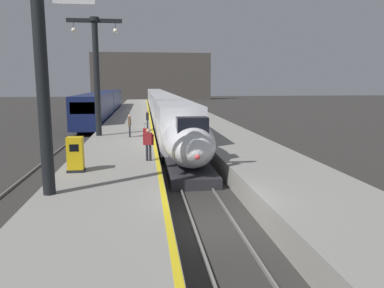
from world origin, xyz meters
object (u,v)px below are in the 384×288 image
object	(u,v)px
highspeed_train_main	(161,105)
station_column_near	(42,43)
passenger_mid_platform	(147,118)
rolling_suitcase	(146,132)
station_column_mid	(96,65)
regional_train_adjacent	(103,104)
passenger_near_edge	(130,124)
passenger_far_waiting	(148,142)
ticket_machine_yellow	(76,156)

from	to	relation	value
highspeed_train_main	station_column_near	xyz separation A→B (m)	(-5.84, -40.02, 4.45)
highspeed_train_main	station_column_near	distance (m)	40.69
passenger_mid_platform	rolling_suitcase	bearing A→B (deg)	-92.69
passenger_mid_platform	station_column_near	bearing A→B (deg)	-101.35
rolling_suitcase	station_column_mid	bearing A→B (deg)	166.11
station_column_mid	rolling_suitcase	bearing A→B (deg)	-13.89
highspeed_train_main	regional_train_adjacent	distance (m)	8.10
station_column_near	station_column_mid	size ratio (longest dim) A/B	0.99
station_column_near	passenger_mid_platform	size ratio (longest dim) A/B	5.16
passenger_near_edge	passenger_far_waiting	size ratio (longest dim) A/B	1.00
highspeed_train_main	passenger_far_waiting	bearing A→B (deg)	-93.68
station_column_near	rolling_suitcase	size ratio (longest dim) A/B	8.87
station_column_near	ticket_machine_yellow	bearing A→B (deg)	85.19
station_column_mid	passenger_far_waiting	size ratio (longest dim) A/B	5.19
passenger_near_edge	passenger_mid_platform	size ratio (longest dim) A/B	1.00
regional_train_adjacent	highspeed_train_main	bearing A→B (deg)	0.76
station_column_near	highspeed_train_main	bearing A→B (deg)	81.70
rolling_suitcase	ticket_machine_yellow	world-z (taller)	ticket_machine_yellow
highspeed_train_main	passenger_far_waiting	xyz separation A→B (m)	(-2.22, -34.56, 0.07)
highspeed_train_main	regional_train_adjacent	world-z (taller)	regional_train_adjacent
station_column_near	rolling_suitcase	xyz separation A→B (m)	(3.51, 14.49, -5.06)
passenger_far_waiting	passenger_near_edge	bearing A→B (deg)	98.35
highspeed_train_main	station_column_mid	xyz separation A→B (m)	(-5.90, -24.65, 4.39)
highspeed_train_main	station_column_mid	bearing A→B (deg)	-103.46
highspeed_train_main	passenger_far_waiting	size ratio (longest dim) A/B	44.78
highspeed_train_main	passenger_mid_platform	bearing A→B (deg)	-95.67
highspeed_train_main	ticket_machine_yellow	size ratio (longest dim) A/B	47.30
passenger_mid_platform	ticket_machine_yellow	distance (m)	15.33
station_column_near	ticket_machine_yellow	world-z (taller)	station_column_near
ticket_machine_yellow	station_column_near	bearing A→B (deg)	-94.81
passenger_near_edge	passenger_far_waiting	world-z (taller)	same
station_column_mid	passenger_near_edge	size ratio (longest dim) A/B	5.19
highspeed_train_main	station_column_mid	distance (m)	25.72
highspeed_train_main	passenger_near_edge	bearing A→B (deg)	-97.75
station_column_near	station_column_mid	bearing A→B (deg)	90.22
highspeed_train_main	passenger_mid_platform	size ratio (longest dim) A/B	44.78
passenger_near_edge	ticket_machine_yellow	xyz separation A→B (m)	(-2.04, -10.76, -0.25)
regional_train_adjacent	passenger_far_waiting	size ratio (longest dim) A/B	21.66
highspeed_train_main	rolling_suitcase	world-z (taller)	highspeed_train_main
regional_train_adjacent	passenger_near_edge	distance (m)	26.09
station_column_near	passenger_near_edge	size ratio (longest dim) A/B	5.16
station_column_near	passenger_far_waiting	size ratio (longest dim) A/B	5.16
passenger_mid_platform	ticket_machine_yellow	size ratio (longest dim) A/B	1.06
highspeed_train_main	passenger_near_edge	distance (m)	26.03
highspeed_train_main	passenger_near_edge	xyz separation A→B (m)	(-3.51, -25.80, 0.07)
passenger_near_edge	ticket_machine_yellow	world-z (taller)	passenger_near_edge
passenger_mid_platform	rolling_suitcase	distance (m)	3.98
station_column_near	ticket_machine_yellow	xyz separation A→B (m)	(0.29, 3.46, -4.63)
passenger_far_waiting	ticket_machine_yellow	size ratio (longest dim) A/B	1.06
regional_train_adjacent	rolling_suitcase	world-z (taller)	regional_train_adjacent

